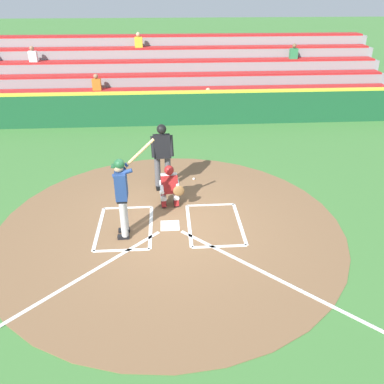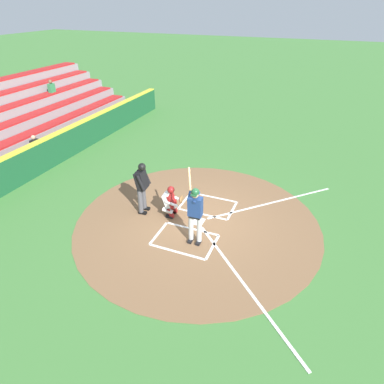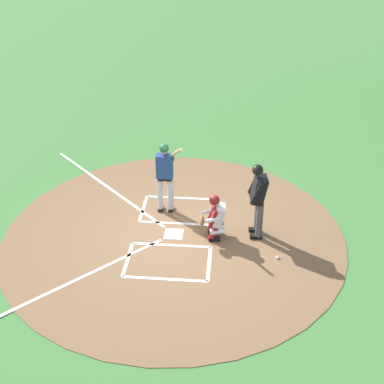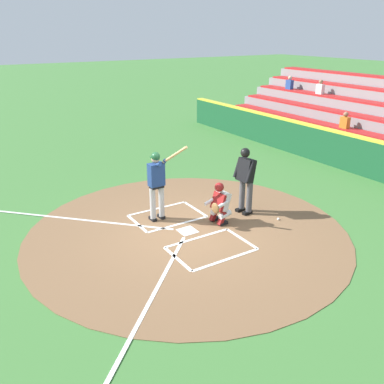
% 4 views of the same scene
% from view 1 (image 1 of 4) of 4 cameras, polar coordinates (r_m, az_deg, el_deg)
% --- Properties ---
extents(ground_plane, '(120.00, 120.00, 0.00)m').
position_cam_1_polar(ground_plane, '(9.34, -3.18, -4.91)').
color(ground_plane, '#427A38').
extents(dirt_circle, '(8.00, 8.00, 0.01)m').
position_cam_1_polar(dirt_circle, '(9.34, -3.18, -4.88)').
color(dirt_circle, brown).
rests_on(dirt_circle, ground).
extents(home_plate_and_chalk, '(7.93, 4.91, 0.01)m').
position_cam_1_polar(home_plate_and_chalk, '(8.60, -3.08, -8.02)').
color(home_plate_and_chalk, white).
rests_on(home_plate_and_chalk, dirt_circle).
extents(batter, '(0.92, 0.73, 2.13)m').
position_cam_1_polar(batter, '(8.57, -10.01, -0.04)').
color(batter, '#BCBCBC').
rests_on(batter, ground).
extents(catcher, '(0.62, 0.61, 1.13)m').
position_cam_1_polar(catcher, '(9.87, -3.20, 0.99)').
color(catcher, black).
rests_on(catcher, ground).
extents(plate_umpire, '(0.61, 0.45, 1.86)m').
position_cam_1_polar(plate_umpire, '(10.55, -4.31, 5.71)').
color(plate_umpire, '#4C4C51').
rests_on(plate_umpire, ground).
extents(baseball, '(0.07, 0.07, 0.07)m').
position_cam_1_polar(baseball, '(11.43, 0.26, 1.90)').
color(baseball, white).
rests_on(baseball, ground).
extents(backstop_wall, '(22.00, 0.36, 1.31)m').
position_cam_1_polar(backstop_wall, '(15.96, -3.73, 11.93)').
color(backstop_wall, '#19512D').
rests_on(backstop_wall, ground).
extents(bleacher_stand, '(20.00, 5.10, 3.00)m').
position_cam_1_polar(bleacher_stand, '(19.59, -3.88, 16.02)').
color(bleacher_stand, gray).
rests_on(bleacher_stand, ground).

